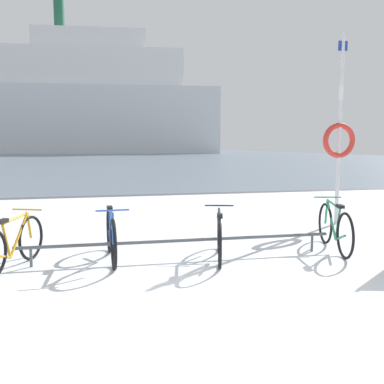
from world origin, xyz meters
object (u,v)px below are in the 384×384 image
at_px(bicycle_2, 219,236).
at_px(bicycle_3, 334,228).
at_px(bicycle_0, 13,244).
at_px(bicycle_1, 111,236).
at_px(ferry_ship, 97,103).
at_px(rescue_post, 339,136).

relative_size(bicycle_2, bicycle_3, 0.96).
relative_size(bicycle_0, bicycle_3, 0.93).
xyz_separation_m(bicycle_2, bicycle_3, (1.98, 0.08, 0.03)).
distance_m(bicycle_1, bicycle_3, 3.58).
bearing_deg(bicycle_3, ferry_ship, 92.80).
bearing_deg(rescue_post, ferry_ship, 93.91).
distance_m(rescue_post, ferry_ship, 73.36).
relative_size(bicycle_2, ferry_ship, 0.04).
height_order(bicycle_1, ferry_ship, ferry_ship).
relative_size(bicycle_2, rescue_post, 0.39).
relative_size(bicycle_3, ferry_ship, 0.04).
bearing_deg(bicycle_0, rescue_post, 17.73).
bearing_deg(ferry_ship, rescue_post, -86.09).
xyz_separation_m(bicycle_0, ferry_ship, (1.26, 74.82, 8.88)).
distance_m(bicycle_1, rescue_post, 5.45).
distance_m(bicycle_3, rescue_post, 2.88).
distance_m(bicycle_1, ferry_ship, 75.21).
height_order(bicycle_1, bicycle_3, bicycle_3).
relative_size(bicycle_0, bicycle_1, 0.92).
xyz_separation_m(bicycle_0, bicycle_3, (4.92, -0.07, 0.02)).
xyz_separation_m(bicycle_1, bicycle_2, (1.60, -0.28, -0.03)).
relative_size(bicycle_1, bicycle_3, 1.01).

